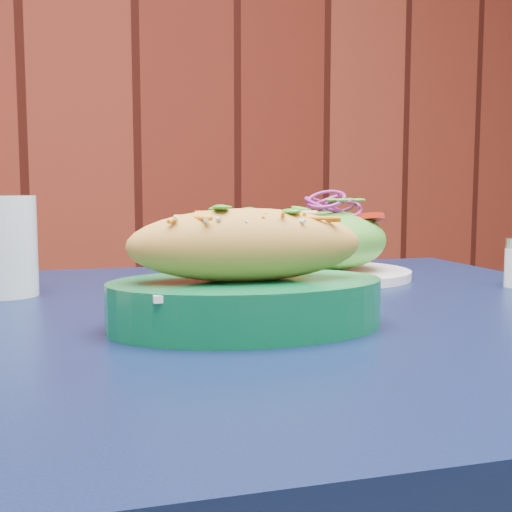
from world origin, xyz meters
name	(u,v)px	position (x,y,z in m)	size (l,w,h in m)	color
brick_wall	(134,43)	(0.00, 2.97, 1.40)	(4.90, 0.04, 2.80)	#51170F
cafe_table	(299,385)	(-0.21, 1.22, 0.66)	(0.89, 0.89, 0.75)	black
banh_mi_basket	(247,278)	(-0.30, 1.14, 0.80)	(0.28, 0.20, 0.12)	#095F33
salad_plate	(332,246)	(-0.07, 1.40, 0.80)	(0.22, 0.22, 0.12)	white
water_glass	(5,246)	(-0.50, 1.41, 0.81)	(0.07, 0.07, 0.12)	silver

